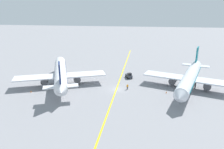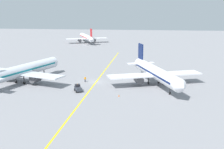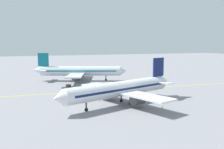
# 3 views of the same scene
# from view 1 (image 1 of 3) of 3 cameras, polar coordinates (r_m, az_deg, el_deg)

# --- Properties ---
(ground_plane) EXTENTS (400.00, 400.00, 0.00)m
(ground_plane) POSITION_cam_1_polar(r_m,az_deg,el_deg) (66.03, 1.12, -3.91)
(ground_plane) COLOR gray
(apron_yellow_centreline) EXTENTS (1.93, 120.00, 0.01)m
(apron_yellow_centreline) POSITION_cam_1_polar(r_m,az_deg,el_deg) (66.03, 1.12, -3.91)
(apron_yellow_centreline) COLOR yellow
(apron_yellow_centreline) RESTS_ON ground
(airplane_at_gate) EXTENTS (28.18, 34.56, 10.60)m
(airplane_at_gate) POSITION_cam_1_polar(r_m,az_deg,el_deg) (69.15, 19.73, -0.72)
(airplane_at_gate) COLOR silver
(airplane_at_gate) RESTS_ON ground
(airplane_adjacent_stand) EXTENTS (28.00, 34.20, 10.60)m
(airplane_adjacent_stand) POSITION_cam_1_polar(r_m,az_deg,el_deg) (70.71, -13.30, 0.27)
(airplane_adjacent_stand) COLOR white
(airplane_adjacent_stand) RESTS_ON ground
(baggage_tug_dark) EXTENTS (2.76, 3.35, 2.11)m
(baggage_tug_dark) POSITION_cam_1_polar(r_m,az_deg,el_deg) (75.96, 4.44, -0.30)
(baggage_tug_dark) COLOR #333842
(baggage_tug_dark) RESTS_ON ground
(ground_crew_worker) EXTENTS (0.58, 0.24, 1.68)m
(ground_crew_worker) POSITION_cam_1_polar(r_m,az_deg,el_deg) (65.87, 4.06, -3.17)
(ground_crew_worker) COLOR #23232D
(ground_crew_worker) RESTS_ON ground
(traffic_cone_near_nose) EXTENTS (0.32, 0.32, 0.55)m
(traffic_cone_near_nose) POSITION_cam_1_polar(r_m,az_deg,el_deg) (80.78, -3.62, 0.36)
(traffic_cone_near_nose) COLOR orange
(traffic_cone_near_nose) RESTS_ON ground
(traffic_cone_mid_apron) EXTENTS (0.32, 0.32, 0.55)m
(traffic_cone_mid_apron) POSITION_cam_1_polar(r_m,az_deg,el_deg) (68.06, -20.40, -4.16)
(traffic_cone_mid_apron) COLOR orange
(traffic_cone_mid_apron) RESTS_ON ground
(traffic_cone_by_wingtip) EXTENTS (0.32, 0.32, 0.55)m
(traffic_cone_by_wingtip) POSITION_cam_1_polar(r_m,az_deg,el_deg) (65.12, 14.00, -4.53)
(traffic_cone_by_wingtip) COLOR orange
(traffic_cone_by_wingtip) RESTS_ON ground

